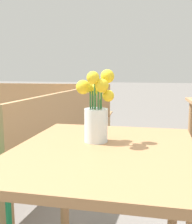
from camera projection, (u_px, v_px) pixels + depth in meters
name	position (u px, v px, depth m)	size (l,w,h in m)	color
table_front	(104.00, 176.00, 1.13)	(0.73, 0.89, 0.73)	#9E7047
flower_vase	(96.00, 113.00, 1.20)	(0.16, 0.15, 0.31)	silver
bench_near	(59.00, 132.00, 2.56)	(0.54, 1.98, 0.85)	tan
bench_far	(44.00, 111.00, 3.86)	(1.84, 0.42, 0.85)	tan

